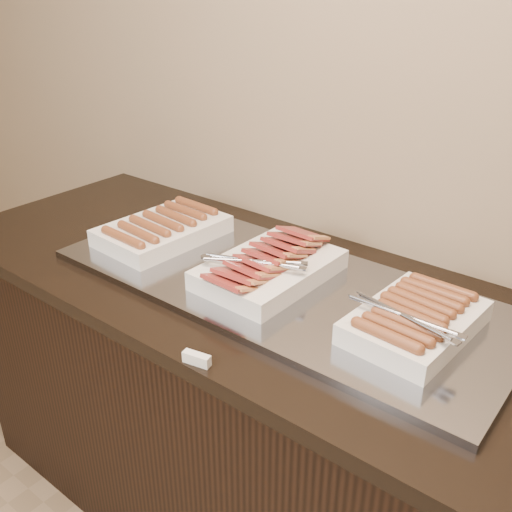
% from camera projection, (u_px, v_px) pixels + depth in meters
% --- Properties ---
extents(counter, '(2.06, 0.76, 0.90)m').
position_uv_depth(counter, '(270.00, 418.00, 1.68)').
color(counter, black).
rests_on(counter, ground).
extents(warming_tray, '(1.20, 0.50, 0.02)m').
position_uv_depth(warming_tray, '(278.00, 284.00, 1.46)').
color(warming_tray, gray).
rests_on(warming_tray, counter).
extents(dish_left, '(0.26, 0.37, 0.07)m').
position_uv_depth(dish_left, '(163.00, 229.00, 1.68)').
color(dish_left, white).
rests_on(dish_left, warming_tray).
extents(dish_center, '(0.27, 0.39, 0.09)m').
position_uv_depth(dish_center, '(269.00, 267.00, 1.46)').
color(dish_center, white).
rests_on(dish_center, warming_tray).
extents(dish_right, '(0.27, 0.33, 0.08)m').
position_uv_depth(dish_right, '(414.00, 319.00, 1.23)').
color(dish_right, white).
rests_on(dish_right, warming_tray).
extents(label_holder, '(0.06, 0.03, 0.02)m').
position_uv_depth(label_holder, '(197.00, 359.00, 1.18)').
color(label_holder, white).
rests_on(label_holder, counter).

